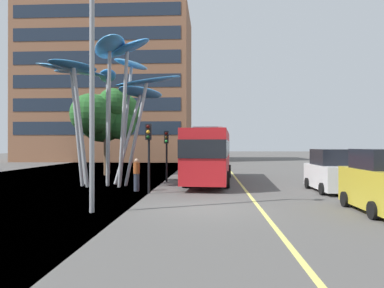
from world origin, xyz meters
TOP-DOWN VIEW (x-y plane):
  - ground at (-0.68, 0.00)m, footprint 120.00×240.00m
  - red_bus at (0.19, 9.30)m, footprint 3.22×11.26m
  - leaf_sculpture at (-5.77, 7.31)m, footprint 8.66×8.30m
  - traffic_light_kerb_near at (-2.86, 3.77)m, footprint 0.28×0.42m
  - traffic_light_kerb_far at (-2.64, 9.19)m, footprint 0.28×0.42m
  - car_parked_near at (6.48, -0.69)m, footprint 2.07×3.84m
  - car_parked_mid at (6.58, 5.00)m, footprint 2.01×4.15m
  - street_lamp at (-3.73, -1.17)m, footprint 1.67×0.44m
  - tree_pavement_near at (-8.21, 14.59)m, footprint 5.01×5.48m
  - pedestrian at (-3.67, 4.70)m, footprint 0.34×0.34m
  - backdrop_building at (-15.67, 41.04)m, footprint 25.31×13.19m

SIDE VIEW (x-z plane):
  - ground at x=-0.68m, z-range -0.10..0.00m
  - pedestrian at x=-3.67m, z-range 0.00..1.73m
  - car_parked_mid at x=6.58m, z-range -0.08..2.14m
  - car_parked_near at x=6.48m, z-range -0.07..2.22m
  - red_bus at x=0.19m, z-range 0.17..3.72m
  - traffic_light_kerb_far at x=-2.64m, z-range 0.76..4.09m
  - traffic_light_kerb_near at x=-2.86m, z-range 0.79..4.28m
  - tree_pavement_near at x=-8.21m, z-range 1.33..8.36m
  - street_lamp at x=-3.73m, z-range 1.11..10.00m
  - leaf_sculpture at x=-5.77m, z-range 2.47..10.78m
  - backdrop_building at x=-15.67m, z-range 0.00..23.11m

